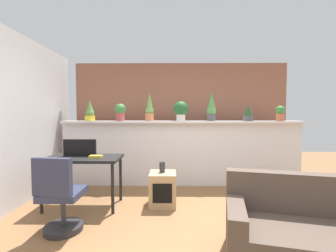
{
  "coord_description": "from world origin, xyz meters",
  "views": [
    {
      "loc": [
        -0.23,
        -2.38,
        1.38
      ],
      "look_at": [
        -0.27,
        1.23,
        1.2
      ],
      "focal_mm": 24.05,
      "sensor_mm": 36.0,
      "label": 1
    }
  ],
  "objects_px": {
    "potted_plant_5": "(248,114)",
    "couch": "(317,238)",
    "potted_plant_4": "(211,108)",
    "vase_on_shelf": "(162,167)",
    "potted_plant_0": "(90,112)",
    "potted_plant_3": "(181,110)",
    "potted_plant_6": "(280,113)",
    "potted_plant_1": "(120,111)",
    "tv_monitor": "(80,148)",
    "desk": "(83,163)",
    "book_on_desk": "(96,157)",
    "potted_plant_2": "(150,109)",
    "side_cube_shelf": "(163,189)",
    "office_chair": "(60,200)"
  },
  "relations": [
    {
      "from": "potted_plant_3",
      "to": "potted_plant_5",
      "type": "bearing_deg",
      "value": -1.17
    },
    {
      "from": "potted_plant_5",
      "to": "office_chair",
      "type": "distance_m",
      "value": 3.44
    },
    {
      "from": "potted_plant_4",
      "to": "tv_monitor",
      "type": "xyz_separation_m",
      "value": [
        -2.17,
        -0.95,
        -0.64
      ]
    },
    {
      "from": "potted_plant_3",
      "to": "couch",
      "type": "bearing_deg",
      "value": -65.3
    },
    {
      "from": "potted_plant_4",
      "to": "office_chair",
      "type": "bearing_deg",
      "value": -138.9
    },
    {
      "from": "office_chair",
      "to": "vase_on_shelf",
      "type": "bearing_deg",
      "value": 36.69
    },
    {
      "from": "potted_plant_1",
      "to": "couch",
      "type": "relative_size",
      "value": 0.19
    },
    {
      "from": "potted_plant_0",
      "to": "potted_plant_6",
      "type": "distance_m",
      "value": 3.65
    },
    {
      "from": "desk",
      "to": "potted_plant_4",
      "type": "bearing_deg",
      "value": 26.11
    },
    {
      "from": "potted_plant_4",
      "to": "potted_plant_5",
      "type": "xyz_separation_m",
      "value": [
        0.7,
        -0.03,
        -0.12
      ]
    },
    {
      "from": "potted_plant_1",
      "to": "vase_on_shelf",
      "type": "relative_size",
      "value": 2.04
    },
    {
      "from": "side_cube_shelf",
      "to": "couch",
      "type": "relative_size",
      "value": 0.3
    },
    {
      "from": "potted_plant_1",
      "to": "desk",
      "type": "bearing_deg",
      "value": -108.7
    },
    {
      "from": "potted_plant_6",
      "to": "vase_on_shelf",
      "type": "xyz_separation_m",
      "value": [
        -2.22,
        -0.9,
        -0.84
      ]
    },
    {
      "from": "potted_plant_3",
      "to": "potted_plant_0",
      "type": "bearing_deg",
      "value": 179.78
    },
    {
      "from": "desk",
      "to": "vase_on_shelf",
      "type": "xyz_separation_m",
      "value": [
        1.18,
        0.08,
        -0.08
      ]
    },
    {
      "from": "potted_plant_0",
      "to": "side_cube_shelf",
      "type": "height_order",
      "value": "potted_plant_0"
    },
    {
      "from": "potted_plant_0",
      "to": "desk",
      "type": "xyz_separation_m",
      "value": [
        0.26,
        -1.03,
        -0.77
      ]
    },
    {
      "from": "potted_plant_4",
      "to": "desk",
      "type": "height_order",
      "value": "potted_plant_4"
    },
    {
      "from": "potted_plant_3",
      "to": "potted_plant_4",
      "type": "distance_m",
      "value": 0.59
    },
    {
      "from": "potted_plant_6",
      "to": "tv_monitor",
      "type": "bearing_deg",
      "value": -165.4
    },
    {
      "from": "potted_plant_3",
      "to": "side_cube_shelf",
      "type": "height_order",
      "value": "potted_plant_3"
    },
    {
      "from": "potted_plant_4",
      "to": "side_cube_shelf",
      "type": "xyz_separation_m",
      "value": [
        -0.91,
        -0.97,
        -1.27
      ]
    },
    {
      "from": "potted_plant_5",
      "to": "book_on_desk",
      "type": "bearing_deg",
      "value": -157.64
    },
    {
      "from": "potted_plant_2",
      "to": "tv_monitor",
      "type": "bearing_deg",
      "value": -135.32
    },
    {
      "from": "potted_plant_0",
      "to": "couch",
      "type": "height_order",
      "value": "potted_plant_0"
    },
    {
      "from": "potted_plant_3",
      "to": "book_on_desk",
      "type": "height_order",
      "value": "potted_plant_3"
    },
    {
      "from": "potted_plant_2",
      "to": "tv_monitor",
      "type": "relative_size",
      "value": 1.09
    },
    {
      "from": "potted_plant_2",
      "to": "potted_plant_3",
      "type": "height_order",
      "value": "potted_plant_2"
    },
    {
      "from": "potted_plant_2",
      "to": "potted_plant_4",
      "type": "distance_m",
      "value": 1.19
    },
    {
      "from": "potted_plant_6",
      "to": "potted_plant_2",
      "type": "bearing_deg",
      "value": 178.51
    },
    {
      "from": "potted_plant_5",
      "to": "office_chair",
      "type": "xyz_separation_m",
      "value": [
        -2.77,
        -1.78,
        -1.01
      ]
    },
    {
      "from": "potted_plant_1",
      "to": "potted_plant_4",
      "type": "xyz_separation_m",
      "value": [
        1.75,
        0.02,
        0.07
      ]
    },
    {
      "from": "potted_plant_5",
      "to": "desk",
      "type": "bearing_deg",
      "value": -160.34
    },
    {
      "from": "potted_plant_0",
      "to": "book_on_desk",
      "type": "distance_m",
      "value": 1.36
    },
    {
      "from": "potted_plant_0",
      "to": "potted_plant_5",
      "type": "height_order",
      "value": "potted_plant_0"
    },
    {
      "from": "potted_plant_5",
      "to": "side_cube_shelf",
      "type": "height_order",
      "value": "potted_plant_5"
    },
    {
      "from": "potted_plant_5",
      "to": "couch",
      "type": "bearing_deg",
      "value": -94.64
    },
    {
      "from": "tv_monitor",
      "to": "office_chair",
      "type": "relative_size",
      "value": 0.54
    },
    {
      "from": "side_cube_shelf",
      "to": "potted_plant_2",
      "type": "bearing_deg",
      "value": 106.06
    },
    {
      "from": "side_cube_shelf",
      "to": "vase_on_shelf",
      "type": "relative_size",
      "value": 3.11
    },
    {
      "from": "desk",
      "to": "book_on_desk",
      "type": "relative_size",
      "value": 6.03
    },
    {
      "from": "book_on_desk",
      "to": "tv_monitor",
      "type": "bearing_deg",
      "value": 153.5
    },
    {
      "from": "side_cube_shelf",
      "to": "potted_plant_3",
      "type": "bearing_deg",
      "value": 71.83
    },
    {
      "from": "potted_plant_0",
      "to": "potted_plant_3",
      "type": "distance_m",
      "value": 1.76
    },
    {
      "from": "tv_monitor",
      "to": "side_cube_shelf",
      "type": "bearing_deg",
      "value": -1.12
    },
    {
      "from": "potted_plant_5",
      "to": "book_on_desk",
      "type": "height_order",
      "value": "potted_plant_5"
    },
    {
      "from": "potted_plant_3",
      "to": "vase_on_shelf",
      "type": "distance_m",
      "value": 1.34
    },
    {
      "from": "potted_plant_4",
      "to": "vase_on_shelf",
      "type": "distance_m",
      "value": 1.62
    },
    {
      "from": "potted_plant_5",
      "to": "side_cube_shelf",
      "type": "bearing_deg",
      "value": -149.6
    }
  ]
}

